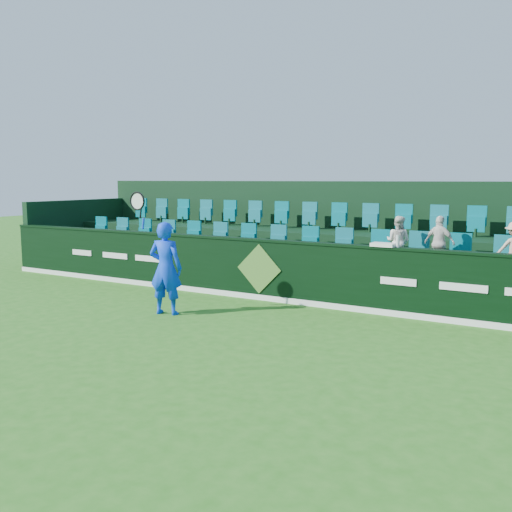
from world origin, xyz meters
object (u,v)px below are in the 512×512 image
Objects in this scene: tennis_player at (165,267)px; spectator_left at (398,241)px; drinks_bottle at (398,241)px; spectator_middle at (440,243)px; towel at (383,245)px.

tennis_player is 4.93m from spectator_left.
tennis_player reaches higher than drinks_bottle.
spectator_middle is (0.87, 0.00, 0.02)m from spectator_left.
drinks_bottle is (0.32, -1.12, 0.13)m from spectator_left.
towel is 1.90× the size of drinks_bottle.
tennis_player is 4.56m from drinks_bottle.
drinks_bottle is at bearing 0.00° from towel.
spectator_middle is (4.51, 3.30, 0.42)m from tennis_player.
drinks_bottle is (-0.54, -1.12, 0.11)m from spectator_middle.
towel is at bearing 98.86° from spectator_left.
towel is (3.68, 2.18, 0.45)m from tennis_player.
spectator_middle is 2.48× the size of towel.
tennis_player is 2.25× the size of spectator_left.
towel is (0.04, -1.12, 0.04)m from spectator_left.
tennis_player is 2.19× the size of spectator_middle.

